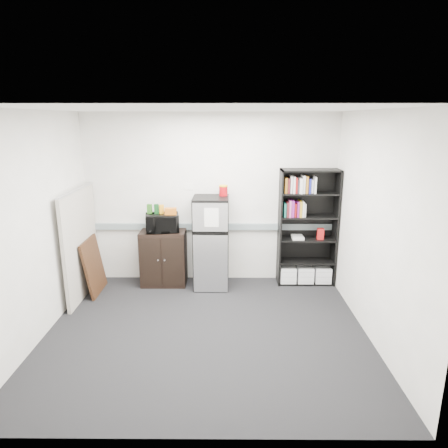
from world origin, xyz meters
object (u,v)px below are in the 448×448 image
at_px(microwave, 162,223).
at_px(cubicle_partition, 81,244).
at_px(bookshelf, 307,229).
at_px(cabinet, 164,258).
at_px(refrigerator, 211,243).

bearing_deg(microwave, cubicle_partition, -171.17).
height_order(bookshelf, microwave, bookshelf).
xyz_separation_m(bookshelf, cubicle_partition, (-3.43, -0.49, -0.10)).
xyz_separation_m(cubicle_partition, cabinet, (1.15, 0.42, -0.37)).
bearing_deg(cubicle_partition, microwave, 19.42).
bearing_deg(microwave, cabinet, 79.41).
relative_size(microwave, refrigerator, 0.35).
bearing_deg(microwave, refrigerator, -15.40).
height_order(bookshelf, cubicle_partition, bookshelf).
relative_size(cubicle_partition, refrigerator, 1.12).
distance_m(cabinet, microwave, 0.58).
distance_m(microwave, refrigerator, 0.82).
distance_m(bookshelf, refrigerator, 1.54).
height_order(cubicle_partition, refrigerator, cubicle_partition).
bearing_deg(bookshelf, cubicle_partition, -171.94).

